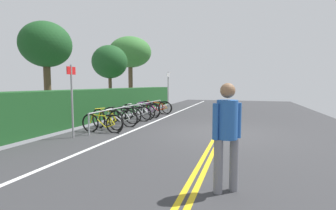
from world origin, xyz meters
TOP-DOWN VIEW (x-y plane):
  - ground_plane at (0.00, 0.00)m, footprint 35.58×10.20m
  - centre_line_yellow_inner at (0.00, -0.08)m, footprint 32.02×0.10m
  - centre_line_yellow_outer at (0.00, 0.08)m, footprint 32.02×0.10m
  - bike_lane_stripe_white at (0.00, 3.04)m, footprint 32.02×0.12m
  - bike_rack at (1.94, 4.09)m, footprint 7.29×0.05m
  - bicycle_0 at (-1.11, 3.94)m, footprint 0.46×1.63m
  - bicycle_1 at (-0.47, 4.14)m, footprint 0.66×1.68m
  - bicycle_2 at (0.15, 4.01)m, footprint 0.46×1.69m
  - bicycle_3 at (0.84, 4.21)m, footprint 0.52×1.69m
  - bicycle_4 at (1.51, 4.03)m, footprint 0.62×1.66m
  - bicycle_5 at (2.25, 4.11)m, footprint 0.46×1.80m
  - bicycle_6 at (3.00, 3.98)m, footprint 0.47×1.68m
  - bicycle_7 at (3.71, 4.19)m, footprint 0.64×1.69m
  - bicycle_8 at (4.37, 3.97)m, footprint 0.49×1.82m
  - bicycle_9 at (5.03, 3.96)m, footprint 0.46×1.64m
  - pedestrian at (-4.75, -0.54)m, footprint 0.32×0.42m
  - sign_post_near at (-2.16, 4.34)m, footprint 0.36×0.06m
  - sign_post_far at (6.43, 3.86)m, footprint 0.36×0.06m
  - hedge_backdrop at (3.44, 6.15)m, footprint 16.24×1.30m
  - tree_mid at (0.11, 7.40)m, footprint 2.14×2.14m
  - tree_far_right at (5.20, 7.30)m, footprint 2.19×2.19m
  - tree_extra at (10.08, 8.25)m, footprint 3.46×3.46m

SIDE VIEW (x-z plane):
  - ground_plane at x=0.00m, z-range -0.05..0.00m
  - centre_line_yellow_inner at x=0.00m, z-range 0.00..0.00m
  - centre_line_yellow_outer at x=0.00m, z-range 0.00..0.00m
  - bike_lane_stripe_white at x=0.00m, z-range 0.00..0.00m
  - bicycle_9 at x=5.03m, z-range -0.02..0.66m
  - bicycle_0 at x=-1.11m, z-range -0.02..0.67m
  - bicycle_2 at x=0.15m, z-range -0.02..0.70m
  - bicycle_4 at x=1.51m, z-range -0.02..0.71m
  - bicycle_7 at x=3.71m, z-range -0.02..0.71m
  - bicycle_6 at x=3.00m, z-range -0.02..0.72m
  - bicycle_3 at x=0.84m, z-range -0.02..0.73m
  - bicycle_5 at x=2.25m, z-range -0.02..0.74m
  - bicycle_1 at x=-0.47m, z-range -0.02..0.77m
  - bicycle_8 at x=4.37m, z-range -0.02..0.77m
  - bike_rack at x=1.94m, z-range 0.19..0.93m
  - hedge_backdrop at x=3.44m, z-range 0.00..1.44m
  - pedestrian at x=-4.75m, z-range 0.13..1.83m
  - sign_post_near at x=-2.16m, z-range 0.23..2.51m
  - sign_post_far at x=6.43m, z-range 0.24..2.69m
  - tree_far_right at x=5.20m, z-range 1.01..5.11m
  - tree_mid at x=0.11m, z-range 1.16..5.50m
  - tree_extra at x=10.08m, z-range 1.49..7.05m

